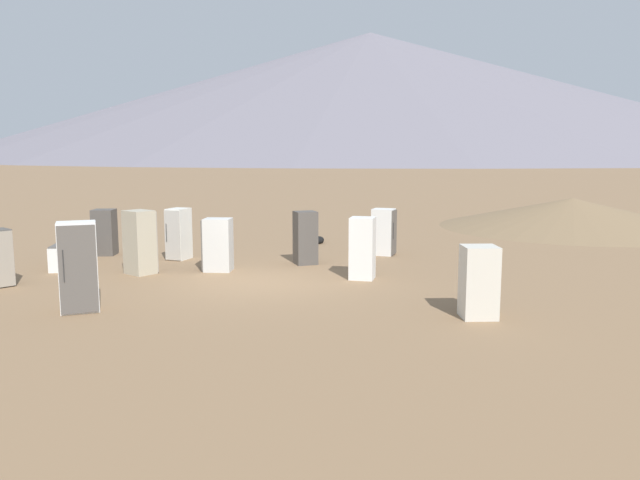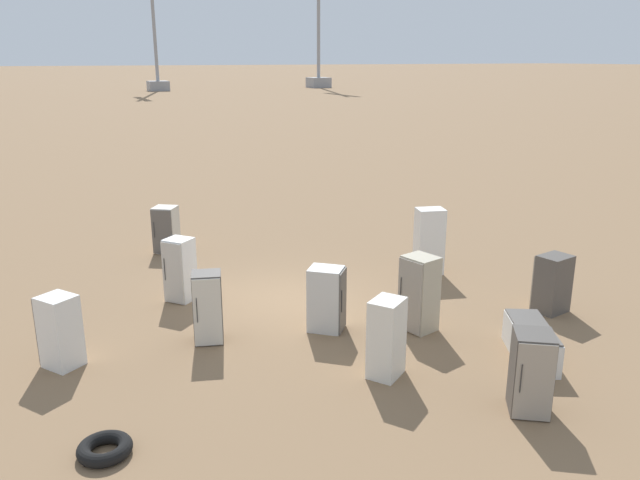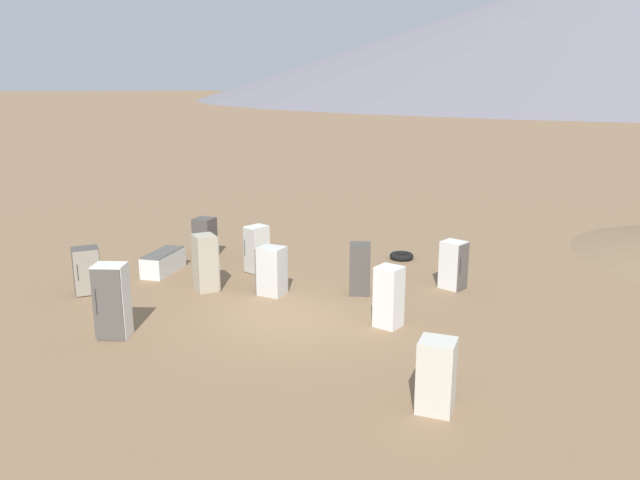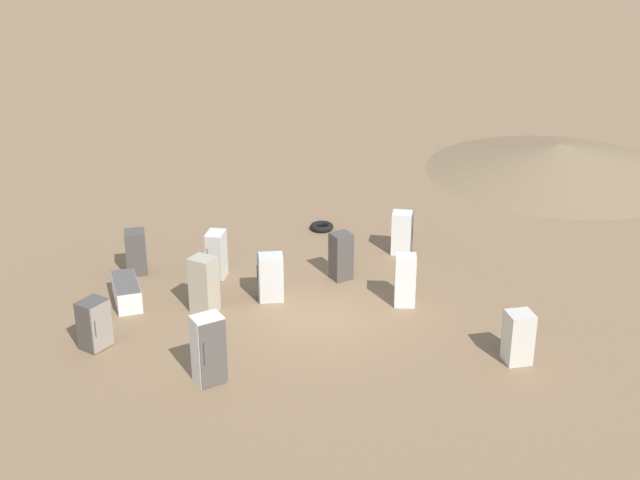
{
  "view_description": "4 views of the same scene",
  "coord_description": "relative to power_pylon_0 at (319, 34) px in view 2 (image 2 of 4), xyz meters",
  "views": [
    {
      "loc": [
        -13.75,
        8.0,
        3.41
      ],
      "look_at": [
        -0.89,
        -1.29,
        1.11
      ],
      "focal_mm": 35.0,
      "sensor_mm": 36.0,
      "label": 1
    },
    {
      "loc": [
        14.03,
        -5.64,
        6.06
      ],
      "look_at": [
        1.38,
        0.3,
        1.96
      ],
      "focal_mm": 35.0,
      "sensor_mm": 36.0,
      "label": 2
    },
    {
      "loc": [
        -15.9,
        2.85,
        6.3
      ],
      "look_at": [
        1.2,
        -1.16,
        1.85
      ],
      "focal_mm": 35.0,
      "sensor_mm": 36.0,
      "label": 3
    },
    {
      "loc": [
        -16.34,
        17.17,
        12.67
      ],
      "look_at": [
        1.09,
        -1.06,
        1.92
      ],
      "focal_mm": 50.0,
      "sensor_mm": 36.0,
      "label": 4
    }
  ],
  "objects": [
    {
      "name": "discarded_fridge_5",
      "position": [
        108.22,
        -56.31,
        -9.82
      ],
      "size": [
        0.93,
        0.89,
        1.51
      ],
      "rotation": [
        0.0,
        0.0,
        2.16
      ],
      "color": "white",
      "rests_on": "ground_plane"
    },
    {
      "name": "discarded_fridge_0",
      "position": [
        106.58,
        -46.24,
        -9.61
      ],
      "size": [
        0.81,
        0.91,
        1.92
      ],
      "rotation": [
        0.0,
        0.0,
        1.3
      ],
      "color": "white",
      "rests_on": "ground_plane"
    },
    {
      "name": "discarded_fridge_9",
      "position": [
        101.3,
        -52.73,
        -9.83
      ],
      "size": [
        0.96,
        0.95,
        1.49
      ],
      "rotation": [
        0.0,
        0.0,
        4.12
      ],
      "color": "beige",
      "rests_on": "ground_plane"
    },
    {
      "name": "discarded_fridge_4",
      "position": [
        108.36,
        -53.29,
        -9.78
      ],
      "size": [
        0.77,
        0.77,
        1.59
      ],
      "rotation": [
        0.0,
        0.0,
        4.43
      ],
      "color": "#4C4742",
      "rests_on": "ground_plane"
    },
    {
      "name": "discarded_fridge_10",
      "position": [
        111.37,
        -50.54,
        -9.77
      ],
      "size": [
        0.86,
        0.91,
        1.6
      ],
      "rotation": [
        0.0,
        0.0,
        0.59
      ],
      "color": "silver",
      "rests_on": "ground_plane"
    },
    {
      "name": "discarded_fridge_6",
      "position": [
        105.67,
        -53.28,
        -9.75
      ],
      "size": [
        0.88,
        0.88,
        1.65
      ],
      "rotation": [
        0.0,
        0.0,
        3.84
      ],
      "color": "white",
      "rests_on": "ground_plane"
    },
    {
      "name": "power_pylon_1",
      "position": [
        -0.44,
        -32.91,
        -1.14
      ],
      "size": [
        10.62,
        3.64,
        30.35
      ],
      "color": "gray",
      "rests_on": "ground_plane"
    },
    {
      "name": "scrap_tire",
      "position": [
        111.71,
        -55.91,
        -10.46
      ],
      "size": [
        0.87,
        0.87,
        0.23
      ],
      "color": "black",
      "rests_on": "ground_plane"
    },
    {
      "name": "ground_plane",
      "position": [
        106.85,
        -50.81,
        -10.57
      ],
      "size": [
        1000.0,
        1000.0,
        0.0
      ],
      "primitive_type": "plane",
      "color": "#846647"
    },
    {
      "name": "discarded_fridge_8",
      "position": [
        113.57,
        -48.92,
        -9.83
      ],
      "size": [
        0.97,
        0.95,
        1.49
      ],
      "rotation": [
        0.0,
        0.0,
        4.12
      ],
      "color": "#4C4742",
      "rests_on": "ground_plane"
    },
    {
      "name": "discarded_fridge_2",
      "position": [
        109.81,
        -48.75,
        -9.69
      ],
      "size": [
        0.86,
        0.82,
        1.76
      ],
      "rotation": [
        0.0,
        0.0,
        3.39
      ],
      "color": "#B2A88E",
      "rests_on": "ground_plane"
    },
    {
      "name": "power_pylon_0",
      "position": [
        0.0,
        0.0,
        0.0
      ],
      "size": [
        11.9,
        4.08,
        34.01
      ],
      "color": "gray",
      "rests_on": "ground_plane"
    },
    {
      "name": "discarded_fridge_3",
      "position": [
        108.92,
        -50.66,
        -9.82
      ],
      "size": [
        0.98,
        1.0,
        1.5
      ],
      "rotation": [
        0.0,
        0.0,
        5.58
      ],
      "color": "silver",
      "rests_on": "ground_plane"
    },
    {
      "name": "discarded_fridge_1",
      "position": [
        112.01,
        -47.42,
        -10.21
      ],
      "size": [
        2.0,
        1.53,
        0.72
      ],
      "rotation": [
        0.0,
        0.0,
        4.22
      ],
      "color": "white",
      "rests_on": "ground_plane"
    },
    {
      "name": "discarded_fridge_7",
      "position": [
        110.3,
        -45.18,
        -9.85
      ],
      "size": [
        0.78,
        0.87,
        1.45
      ],
      "rotation": [
        0.0,
        0.0,
        1.76
      ],
      "color": "#4C4742",
      "rests_on": "ground_plane"
    }
  ]
}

